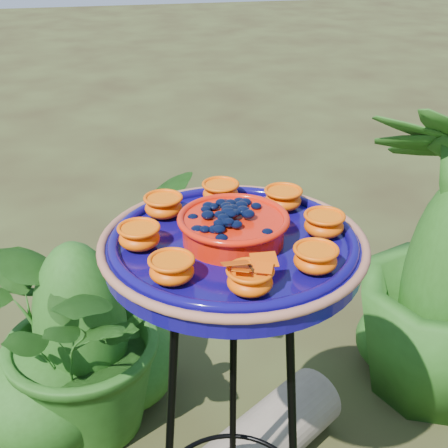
% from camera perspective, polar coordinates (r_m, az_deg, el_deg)
% --- Properties ---
extents(tripod_stand, '(0.40, 0.40, 0.92)m').
position_cam_1_polar(tripod_stand, '(1.37, 0.73, -16.65)').
color(tripod_stand, black).
rests_on(tripod_stand, ground).
extents(feeder_dish, '(0.56, 0.56, 0.11)m').
position_cam_1_polar(feeder_dish, '(1.13, 0.85, -1.66)').
color(feeder_dish, '#0D0759').
rests_on(feeder_dish, tripod_stand).
extents(driftwood_log, '(0.58, 0.48, 0.19)m').
position_cam_1_polar(driftwood_log, '(1.95, 3.28, -19.45)').
color(driftwood_log, gray).
rests_on(driftwood_log, ground).
extents(shrub_back_left, '(0.89, 0.93, 0.80)m').
position_cam_1_polar(shrub_back_left, '(1.96, -13.11, -8.23)').
color(shrub_back_left, '#214F15').
rests_on(shrub_back_left, ground).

